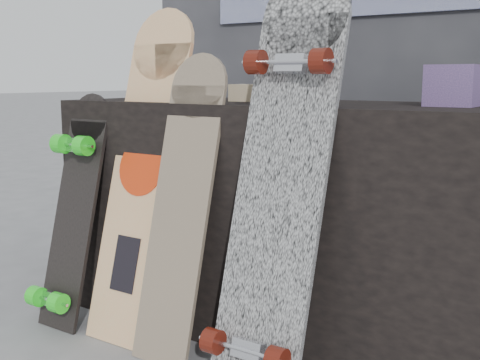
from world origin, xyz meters
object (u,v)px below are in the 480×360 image
Objects in this scene: vendor_table at (285,216)px; longboard_geisha at (144,163)px; longboard_celtic at (183,197)px; skateboard_dark at (72,208)px; longboard_cascadia at (281,173)px.

vendor_table is 0.53m from longboard_geisha.
longboard_celtic is (-0.17, -0.36, 0.11)m from vendor_table.
longboard_celtic is at bearing -115.57° from vendor_table.
longboard_geisha is 0.33m from skateboard_dark.
vendor_table is 1.93× the size of skateboard_dark.
skateboard_dark is (-0.26, -0.10, -0.17)m from longboard_geisha.
vendor_table is 1.42× the size of longboard_geisha.
longboard_geisha is 0.24m from longboard_celtic.
longboard_cascadia reaches higher than longboard_celtic.
longboard_cascadia is at bearing -62.65° from vendor_table.
longboard_cascadia is at bearing -1.24° from longboard_celtic.
longboard_geisha is 1.17× the size of longboard_celtic.
skateboard_dark reaches higher than vendor_table.
longboard_cascadia is at bearing 2.01° from skateboard_dark.
longboard_cascadia reaches higher than longboard_geisha.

